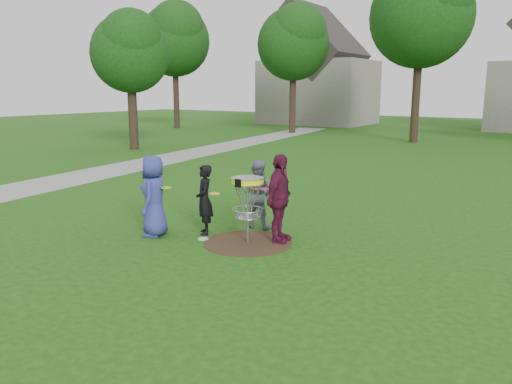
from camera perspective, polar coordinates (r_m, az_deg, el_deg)
The scene contains 11 objects.
ground at distance 10.14m, azimuth -0.94°, elevation -5.83°, with size 100.00×100.00×0.00m, color #19470F.
dirt_patch at distance 10.14m, azimuth -0.94°, elevation -5.81°, with size 1.80×1.80×0.01m, color #47331E.
concrete_path at distance 22.44m, azimuth -10.47°, elevation 3.69°, with size 2.20×40.00×0.02m, color #9E9E99.
player_blue at distance 10.66m, azimuth -11.56°, elevation -0.44°, with size 0.84×0.54×1.71m, color navy.
player_black at distance 10.63m, azimuth -5.91°, elevation -0.89°, with size 0.54×0.36×1.49m, color black.
player_grey at distance 11.08m, azimuth 0.17°, elevation -0.22°, with size 0.74×0.58×1.53m, color slate.
player_maroon at distance 10.01m, azimuth 2.68°, elevation -0.74°, with size 1.05×0.44×1.80m, color #55132E.
disc_on_grass at distance 10.42m, azimuth -6.05°, elevation -5.35°, with size 0.22×0.22×0.02m, color silver.
disc_golf_basket at distance 9.88m, azimuth -0.96°, elevation -0.18°, with size 0.66×0.67×1.38m.
held_discs at distance 10.37m, azimuth -3.53°, elevation 0.27°, with size 2.16×1.60×0.20m.
tree_row at distance 29.24m, azimuth 24.57°, elevation 16.86°, with size 51.20×17.42×9.90m.
Camera 1 is at (5.49, -7.96, 3.05)m, focal length 35.00 mm.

